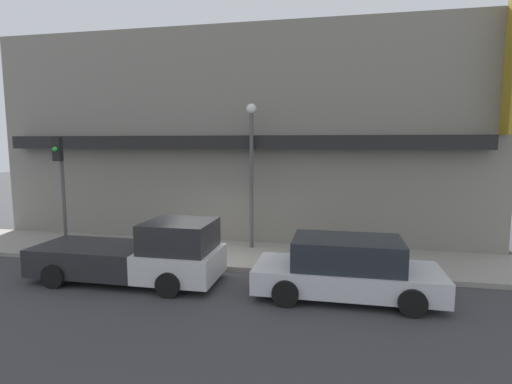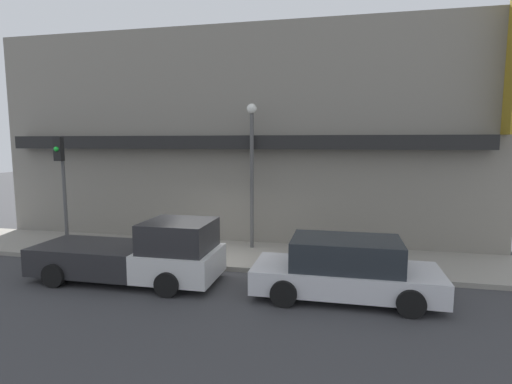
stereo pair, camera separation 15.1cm
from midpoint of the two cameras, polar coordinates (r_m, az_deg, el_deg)
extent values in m
plane|color=#38383A|center=(12.90, -7.77, -10.98)|extent=(80.00, 80.00, 0.00)
cube|color=gray|center=(14.35, -5.63, -8.76)|extent=(36.00, 3.24, 0.15)
cube|color=gray|center=(16.82, -2.65, 7.75)|extent=(19.80, 3.00, 8.37)
cube|color=black|center=(15.08, -4.33, 7.09)|extent=(18.22, 0.60, 0.50)
cube|color=silver|center=(11.61, -11.14, -9.97)|extent=(2.17, 1.93, 0.78)
cube|color=#262628|center=(11.41, -11.23, -6.12)|extent=(1.85, 1.78, 0.82)
cube|color=#262628|center=(12.88, -22.50, -8.69)|extent=(3.26, 1.93, 0.78)
cylinder|color=black|center=(12.53, -9.16, -9.97)|extent=(0.66, 0.22, 0.66)
cylinder|color=black|center=(10.84, -12.83, -12.80)|extent=(0.66, 0.22, 0.66)
cylinder|color=black|center=(14.04, -22.28, -8.55)|extent=(0.66, 0.22, 0.66)
cylinder|color=black|center=(12.56, -27.24, -10.65)|extent=(0.66, 0.22, 0.66)
cube|color=silver|center=(10.81, 12.37, -11.88)|extent=(4.73, 1.90, 0.61)
cube|color=#23282D|center=(10.62, 12.47, -8.44)|extent=(2.74, 1.71, 0.74)
cylinder|color=black|center=(11.89, 19.51, -11.24)|extent=(0.66, 0.22, 0.66)
cylinder|color=black|center=(10.13, 21.03, -14.57)|extent=(0.66, 0.22, 0.66)
cylinder|color=black|center=(11.83, 5.03, -10.95)|extent=(0.66, 0.22, 0.66)
cylinder|color=black|center=(10.06, 3.78, -14.25)|extent=(0.66, 0.22, 0.66)
cylinder|color=#196633|center=(13.51, -11.15, -8.41)|extent=(0.21, 0.21, 0.51)
sphere|color=#196633|center=(13.42, -11.18, -7.05)|extent=(0.20, 0.20, 0.20)
cylinder|color=#4C4C4C|center=(14.41, -0.95, 1.46)|extent=(0.14, 0.14, 4.84)
sphere|color=silver|center=(14.39, -0.97, 11.81)|extent=(0.36, 0.36, 0.36)
cylinder|color=#4C4C4C|center=(15.18, -26.05, -0.55)|extent=(0.12, 0.12, 4.02)
cube|color=black|center=(14.94, -26.76, 5.50)|extent=(0.28, 0.20, 0.80)
sphere|color=green|center=(14.85, -27.05, 5.48)|extent=(0.16, 0.16, 0.16)
camera|label=1|loc=(0.08, -90.33, -0.04)|focal=28.00mm
camera|label=2|loc=(0.08, 89.67, 0.04)|focal=28.00mm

